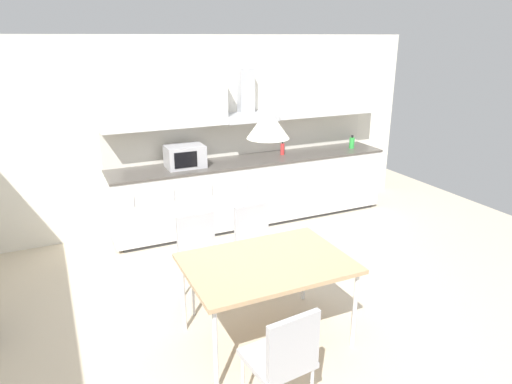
% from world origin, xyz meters
% --- Properties ---
extents(ground_plane, '(8.83, 7.63, 0.02)m').
position_xyz_m(ground_plane, '(0.00, 0.00, -0.01)').
color(ground_plane, beige).
extents(wall_back, '(7.06, 0.10, 2.50)m').
position_xyz_m(wall_back, '(0.00, 2.59, 1.25)').
color(wall_back, silver).
rests_on(wall_back, ground_plane).
extents(kitchen_counter, '(3.88, 0.67, 0.90)m').
position_xyz_m(kitchen_counter, '(0.92, 2.22, 0.45)').
color(kitchen_counter, '#333333').
rests_on(kitchen_counter, ground_plane).
extents(backsplash_tile, '(3.86, 0.02, 0.47)m').
position_xyz_m(backsplash_tile, '(0.92, 2.53, 1.13)').
color(backsplash_tile, silver).
rests_on(backsplash_tile, kitchen_counter).
extents(upper_wall_cabinets, '(3.86, 0.40, 0.68)m').
position_xyz_m(upper_wall_cabinets, '(0.92, 2.37, 1.73)').
color(upper_wall_cabinets, silver).
extents(microwave, '(0.48, 0.35, 0.28)m').
position_xyz_m(microwave, '(-0.03, 2.22, 1.04)').
color(microwave, '#ADADB2').
rests_on(microwave, kitchen_counter).
extents(bottle_green, '(0.08, 0.08, 0.19)m').
position_xyz_m(bottle_green, '(2.52, 2.18, 0.98)').
color(bottle_green, green).
rests_on(bottle_green, kitchen_counter).
extents(bottle_red, '(0.06, 0.06, 0.19)m').
position_xyz_m(bottle_red, '(1.39, 2.27, 0.98)').
color(bottle_red, red).
rests_on(bottle_red, kitchen_counter).
extents(dining_table, '(1.33, 0.94, 0.74)m').
position_xyz_m(dining_table, '(-0.08, -0.25, 0.69)').
color(dining_table, tan).
rests_on(dining_table, ground_plane).
extents(chair_far_right, '(0.42, 0.42, 0.87)m').
position_xyz_m(chair_far_right, '(0.21, 0.60, 0.53)').
color(chair_far_right, '#B2B2B7').
rests_on(chair_far_right, ground_plane).
extents(chair_near_left, '(0.44, 0.44, 0.87)m').
position_xyz_m(chair_near_left, '(-0.38, -1.10, 0.53)').
color(chair_near_left, '#B2B2B7').
rests_on(chair_near_left, ground_plane).
extents(chair_far_left, '(0.41, 0.41, 0.87)m').
position_xyz_m(chair_far_left, '(-0.39, 0.60, 0.53)').
color(chair_far_left, '#B2B2B7').
rests_on(chair_far_left, ground_plane).
extents(pendant_lamp, '(0.32, 0.32, 0.22)m').
position_xyz_m(pendant_lamp, '(-0.08, -0.25, 1.87)').
color(pendant_lamp, silver).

